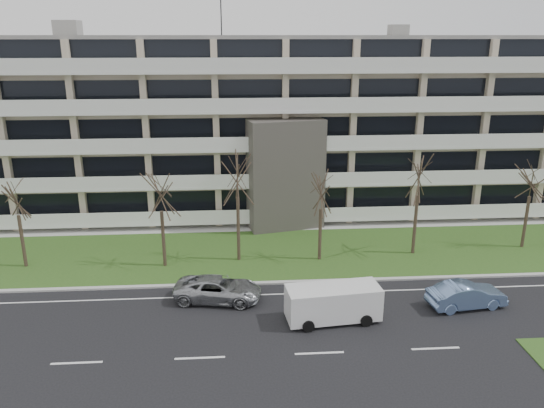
{
  "coord_description": "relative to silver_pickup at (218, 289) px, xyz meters",
  "views": [
    {
      "loc": [
        -4.01,
        -22.93,
        15.31
      ],
      "look_at": [
        -1.7,
        10.0,
        4.76
      ],
      "focal_mm": 35.0,
      "sensor_mm": 36.0,
      "label": 1
    }
  ],
  "objects": [
    {
      "name": "ground",
      "position": [
        5.24,
        -6.01,
        -0.73
      ],
      "size": [
        160.0,
        160.0,
        0.0
      ],
      "primitive_type": "plane",
      "color": "black",
      "rests_on": "ground"
    },
    {
      "name": "white_van",
      "position": [
        6.54,
        -2.8,
        0.48
      ],
      "size": [
        5.39,
        2.57,
        2.02
      ],
      "rotation": [
        0.0,
        0.0,
        0.11
      ],
      "color": "white",
      "rests_on": "ground"
    },
    {
      "name": "tree_4",
      "position": [
        7.04,
        5.58,
        4.55
      ],
      "size": [
        3.39,
        3.39,
        6.79
      ],
      "color": "#382B21",
      "rests_on": "ground"
    },
    {
      "name": "silver_pickup",
      "position": [
        0.0,
        0.0,
        0.0
      ],
      "size": [
        5.54,
        3.21,
        1.45
      ],
      "primitive_type": "imported",
      "rotation": [
        0.0,
        0.0,
        1.41
      ],
      "color": "#A5A8AC",
      "rests_on": "ground"
    },
    {
      "name": "tree_2",
      "position": [
        -3.82,
        5.23,
        4.86
      ],
      "size": [
        3.59,
        3.59,
        7.18
      ],
      "color": "#382B21",
      "rests_on": "ground"
    },
    {
      "name": "lane_edge_line",
      "position": [
        5.24,
        0.49,
        -0.72
      ],
      "size": [
        90.0,
        0.12,
        0.01
      ],
      "primitive_type": "cube",
      "color": "white",
      "rests_on": "ground"
    },
    {
      "name": "sidewalk",
      "position": [
        5.24,
        12.49,
        -0.69
      ],
      "size": [
        90.0,
        2.0,
        0.08
      ],
      "primitive_type": "cube",
      "color": "#B2B2AD",
      "rests_on": "ground"
    },
    {
      "name": "tree_3",
      "position": [
        1.31,
        5.89,
        5.79
      ],
      "size": [
        4.18,
        4.18,
        8.37
      ],
      "color": "#382B21",
      "rests_on": "ground"
    },
    {
      "name": "tree_1",
      "position": [
        -13.41,
        5.78,
        4.48
      ],
      "size": [
        3.35,
        3.35,
        6.7
      ],
      "color": "#382B21",
      "rests_on": "ground"
    },
    {
      "name": "tree_5",
      "position": [
        14.04,
        6.18,
        5.48
      ],
      "size": [
        3.99,
        3.99,
        7.97
      ],
      "color": "#382B21",
      "rests_on": "ground"
    },
    {
      "name": "tree_6",
      "position": [
        22.67,
        6.78,
        4.86
      ],
      "size": [
        3.59,
        3.59,
        7.19
      ],
      "color": "#382B21",
      "rests_on": "ground"
    },
    {
      "name": "curb",
      "position": [
        5.24,
        1.99,
        -0.67
      ],
      "size": [
        90.0,
        0.35,
        0.12
      ],
      "primitive_type": "cube",
      "color": "#B2B2AD",
      "rests_on": "ground"
    },
    {
      "name": "blue_sedan",
      "position": [
        14.57,
        -1.86,
        0.03
      ],
      "size": [
        4.77,
        2.22,
        1.51
      ],
      "primitive_type": "imported",
      "rotation": [
        0.0,
        0.0,
        1.71
      ],
      "color": "#7291C6",
      "rests_on": "ground"
    },
    {
      "name": "grass_verge",
      "position": [
        5.24,
        6.99,
        -0.7
      ],
      "size": [
        90.0,
        10.0,
        0.06
      ],
      "primitive_type": "cube",
      "color": "#29511B",
      "rests_on": "ground"
    },
    {
      "name": "apartment_building",
      "position": [
        5.23,
        19.31,
        6.89
      ],
      "size": [
        60.5,
        15.1,
        18.75
      ],
      "color": "beige",
      "rests_on": "ground"
    }
  ]
}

